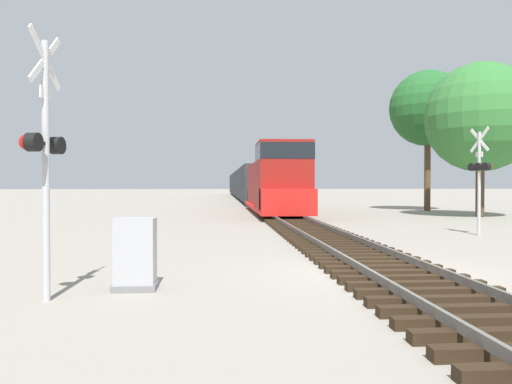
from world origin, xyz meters
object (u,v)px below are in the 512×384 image
object	(u,v)px
tree_far_right	(480,117)
tree_mid_background	(428,109)
freight_train	(247,184)
relay_cabinet	(135,254)
crossing_signal_far	(480,171)
crossing_signal_near	(44,150)

from	to	relation	value
tree_far_right	tree_mid_background	distance (m)	7.14
freight_train	tree_mid_background	distance (m)	31.61
relay_cabinet	tree_mid_background	xyz separation A→B (m)	(16.72, 26.09, 6.80)
crossing_signal_far	relay_cabinet	xyz separation A→B (m)	(-11.42, -8.97, -1.79)
crossing_signal_far	tree_far_right	world-z (taller)	tree_far_right
freight_train	relay_cabinet	xyz separation A→B (m)	(-5.12, -54.98, -1.30)
crossing_signal_near	tree_mid_background	world-z (taller)	tree_mid_background
freight_train	crossing_signal_near	distance (m)	56.16
crossing_signal_near	crossing_signal_far	world-z (taller)	crossing_signal_near
relay_cabinet	tree_mid_background	world-z (taller)	tree_mid_background
crossing_signal_near	tree_far_right	size ratio (longest dim) A/B	0.49
crossing_signal_far	tree_mid_background	bearing A→B (deg)	-33.59
relay_cabinet	tree_far_right	xyz separation A→B (m)	(16.94, 19.13, 5.24)
freight_train	crossing_signal_far	distance (m)	46.44
crossing_signal_far	relay_cabinet	world-z (taller)	crossing_signal_far
crossing_signal_near	tree_far_right	distance (m)	27.26
tree_far_right	tree_mid_background	bearing A→B (deg)	91.80
crossing_signal_near	relay_cabinet	distance (m)	2.42
crossing_signal_far	relay_cabinet	size ratio (longest dim) A/B	3.11
tree_far_right	freight_train	bearing A→B (deg)	108.24
freight_train	tree_mid_background	size ratio (longest dim) A/B	7.72
relay_cabinet	crossing_signal_near	bearing A→B (deg)	-149.04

